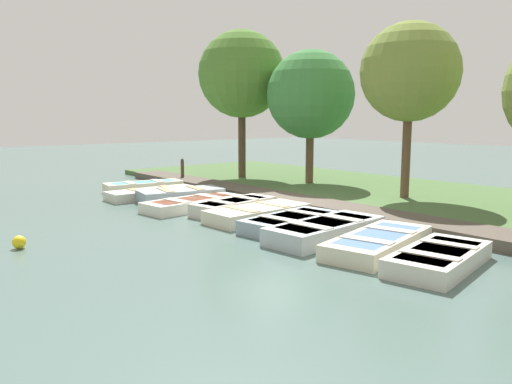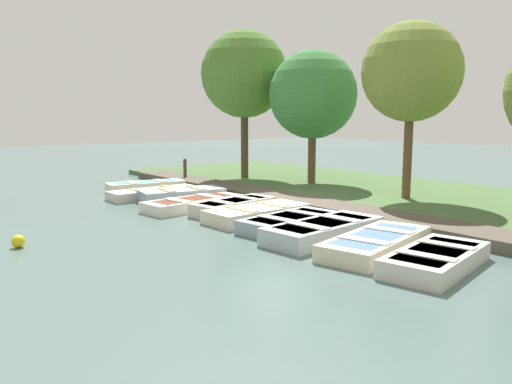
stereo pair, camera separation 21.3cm
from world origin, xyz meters
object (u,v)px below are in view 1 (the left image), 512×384
park_tree_left (311,95)px  park_tree_center (410,73)px  rowboat_3 (193,203)px  buoy (19,242)px  rowboat_5 (258,213)px  mooring_post_near (182,171)px  rowboat_8 (379,242)px  rowboat_7 (326,230)px  rowboat_2 (181,195)px  rowboat_9 (439,258)px  rowboat_1 (153,193)px  park_tree_far_left (242,75)px  rowboat_4 (234,206)px  rowboat_6 (291,222)px  rowboat_0 (144,187)px

park_tree_left → park_tree_center: size_ratio=0.94×
rowboat_3 → buoy: (5.35, 1.60, -0.03)m
rowboat_5 → mooring_post_near: bearing=-109.5°
mooring_post_near → park_tree_left: size_ratio=0.20×
rowboat_8 → park_tree_center: (-5.36, -3.00, 3.94)m
rowboat_7 → mooring_post_near: 10.81m
rowboat_2 → park_tree_left: bearing=-173.1°
rowboat_9 → rowboat_1: bearing=-99.8°
rowboat_9 → park_tree_center: park_tree_center is taller
park_tree_far_left → rowboat_8: bearing=66.0°
rowboat_4 → rowboat_8: rowboat_4 is taller
buoy → park_tree_far_left: bearing=-151.2°
mooring_post_near → rowboat_4: bearing=70.7°
rowboat_4 → buoy: (5.89, 0.27, -0.06)m
rowboat_5 → rowboat_9: 5.46m
rowboat_7 → park_tree_left: size_ratio=0.60×
rowboat_5 → rowboat_1: bearing=-88.2°
rowboat_6 → rowboat_7: (0.08, 1.23, 0.03)m
rowboat_2 → rowboat_6: size_ratio=1.02×
rowboat_3 → rowboat_6: rowboat_6 is taller
rowboat_6 → park_tree_left: 8.22m
mooring_post_near → park_tree_far_left: park_tree_far_left is taller
rowboat_2 → buoy: rowboat_2 is taller
mooring_post_near → park_tree_center: (-2.85, 8.89, 3.59)m
buoy → rowboat_3: bearing=-163.4°
rowboat_9 → park_tree_center: (-5.47, -4.43, 3.94)m
rowboat_4 → park_tree_center: park_tree_center is taller
rowboat_1 → rowboat_3: 2.68m
mooring_post_near → park_tree_left: park_tree_left is taller
park_tree_far_left → park_tree_center: size_ratio=1.12×
rowboat_8 → rowboat_9: same height
rowboat_8 → rowboat_3: bearing=-99.5°
rowboat_4 → park_tree_left: bearing=-165.5°
rowboat_3 → park_tree_center: size_ratio=0.57×
rowboat_0 → buoy: (5.84, 5.77, -0.06)m
rowboat_7 → mooring_post_near: (-2.59, -10.49, 0.32)m
rowboat_1 → rowboat_5: bearing=94.2°
park_tree_far_left → park_tree_left: park_tree_far_left is taller
rowboat_0 → park_tree_far_left: bearing=-171.1°
rowboat_0 → park_tree_left: 7.24m
rowboat_0 → rowboat_8: size_ratio=0.90×
rowboat_2 → rowboat_3: rowboat_2 is taller
mooring_post_near → buoy: (8.23, 6.93, -0.39)m
rowboat_1 → rowboat_9: (-0.19, 10.67, 0.02)m
park_tree_far_left → rowboat_7: bearing=62.4°
rowboat_3 → rowboat_8: bearing=87.0°
rowboat_3 → park_tree_far_left: park_tree_far_left is taller
rowboat_4 → rowboat_9: size_ratio=0.99×
buoy → rowboat_6: bearing=157.8°
rowboat_0 → rowboat_2: (0.10, 2.82, 0.02)m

